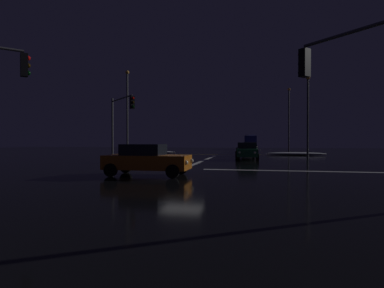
% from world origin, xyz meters
% --- Properties ---
extents(ground, '(120.00, 120.00, 0.10)m').
position_xyz_m(ground, '(0.00, 0.00, -0.05)').
color(ground, black).
extents(stop_line_north, '(0.35, 14.94, 0.01)m').
position_xyz_m(stop_line_north, '(0.00, 8.70, 0.00)').
color(stop_line_north, white).
rests_on(stop_line_north, ground).
extents(centre_line_ns, '(22.00, 0.15, 0.01)m').
position_xyz_m(centre_line_ns, '(0.00, 20.30, 0.00)').
color(centre_line_ns, yellow).
rests_on(centre_line_ns, ground).
extents(crosswalk_bar_east, '(14.94, 0.40, 0.01)m').
position_xyz_m(crosswalk_bar_east, '(8.80, 0.00, 0.00)').
color(crosswalk_bar_east, white).
rests_on(crosswalk_bar_east, ground).
extents(snow_bank_left_curb, '(7.62, 1.50, 0.44)m').
position_xyz_m(snow_bank_left_curb, '(-9.50, 20.47, 0.22)').
color(snow_bank_left_curb, white).
rests_on(snow_bank_left_curb, ground).
extents(snow_bank_right_curb, '(7.06, 1.50, 0.36)m').
position_xyz_m(snow_bank_right_curb, '(9.50, 20.38, 0.18)').
color(snow_bank_right_curb, white).
rests_on(snow_bank_right_curb, ground).
extents(sedan_green, '(2.02, 4.33, 1.57)m').
position_xyz_m(sedan_green, '(3.82, 10.41, 0.80)').
color(sedan_green, '#14512D').
rests_on(sedan_green, ground).
extents(sedan_black, '(2.02, 4.33, 1.57)m').
position_xyz_m(sedan_black, '(3.48, 16.28, 0.80)').
color(sedan_black, black).
rests_on(sedan_black, ground).
extents(sedan_white, '(2.02, 4.33, 1.57)m').
position_xyz_m(sedan_white, '(4.04, 23.05, 0.80)').
color(sedan_white, silver).
rests_on(sedan_white, ground).
extents(sedan_red, '(2.02, 4.33, 1.57)m').
position_xyz_m(sedan_red, '(4.00, 28.62, 0.80)').
color(sedan_red, maroon).
rests_on(sedan_red, ground).
extents(sedan_blue, '(2.02, 4.33, 1.57)m').
position_xyz_m(sedan_blue, '(3.64, 34.18, 0.80)').
color(sedan_blue, navy).
rests_on(sedan_blue, ground).
extents(sedan_silver, '(2.02, 4.33, 1.57)m').
position_xyz_m(sedan_silver, '(3.67, 40.49, 0.80)').
color(sedan_silver, '#B7B7BC').
rests_on(sedan_silver, ground).
extents(box_truck, '(2.68, 8.28, 3.08)m').
position_xyz_m(box_truck, '(3.97, 47.28, 1.71)').
color(box_truck, navy).
rests_on(box_truck, ground).
extents(sedan_orange_crossing, '(4.33, 2.02, 1.57)m').
position_xyz_m(sedan_orange_crossing, '(-0.97, -3.73, 0.80)').
color(sedan_orange_crossing, '#C66014').
rests_on(sedan_orange_crossing, ground).
extents(traffic_signal_nw, '(3.81, 3.81, 5.87)m').
position_xyz_m(traffic_signal_nw, '(-7.55, 7.55, 4.11)').
color(traffic_signal_nw, '#4C4C51').
rests_on(traffic_signal_nw, ground).
extents(traffic_signal_se, '(3.27, 3.27, 5.59)m').
position_xyz_m(traffic_signal_se, '(7.76, -7.76, 3.88)').
color(traffic_signal_se, '#4C4C51').
rests_on(traffic_signal_se, ground).
extents(streetlamp_left_near, '(0.44, 0.44, 9.82)m').
position_xyz_m(streetlamp_left_near, '(-9.80, 14.30, 5.61)').
color(streetlamp_left_near, '#424247').
rests_on(streetlamp_left_near, ground).
extents(streetlamp_right_near, '(0.44, 0.44, 8.41)m').
position_xyz_m(streetlamp_right_near, '(9.80, 14.30, 4.88)').
color(streetlamp_right_near, '#424247').
rests_on(streetlamp_right_near, ground).
extents(streetlamp_right_far, '(0.44, 0.44, 9.91)m').
position_xyz_m(streetlamp_right_far, '(9.80, 30.30, 5.66)').
color(streetlamp_right_far, '#424247').
rests_on(streetlamp_right_far, ground).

